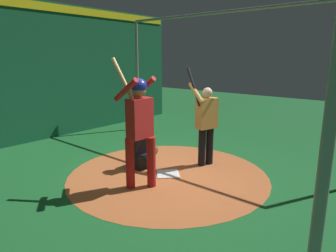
{
  "coord_description": "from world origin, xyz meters",
  "views": [
    {
      "loc": [
        3.47,
        -4.11,
        2.19
      ],
      "look_at": [
        0.0,
        0.0,
        0.95
      ],
      "focal_mm": 32.11,
      "sensor_mm": 36.0,
      "label": 1
    }
  ],
  "objects_px": {
    "visitor": "(206,121)",
    "batter": "(139,122)",
    "home_plate": "(168,174)",
    "catcher": "(141,150)"
  },
  "relations": [
    {
      "from": "home_plate",
      "to": "visitor",
      "type": "distance_m",
      "value": 1.32
    },
    {
      "from": "catcher",
      "to": "visitor",
      "type": "distance_m",
      "value": 1.44
    },
    {
      "from": "home_plate",
      "to": "batter",
      "type": "distance_m",
      "value": 1.34
    },
    {
      "from": "visitor",
      "to": "catcher",
      "type": "bearing_deg",
      "value": -114.97
    },
    {
      "from": "home_plate",
      "to": "batter",
      "type": "bearing_deg",
      "value": -90.47
    },
    {
      "from": "home_plate",
      "to": "visitor",
      "type": "relative_size",
      "value": 0.21
    },
    {
      "from": "batter",
      "to": "visitor",
      "type": "relative_size",
      "value": 1.1
    },
    {
      "from": "catcher",
      "to": "visitor",
      "type": "bearing_deg",
      "value": 47.08
    },
    {
      "from": "visitor",
      "to": "batter",
      "type": "bearing_deg",
      "value": -80.25
    },
    {
      "from": "home_plate",
      "to": "visitor",
      "type": "xyz_separation_m",
      "value": [
        0.23,
        0.92,
        0.92
      ]
    }
  ]
}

